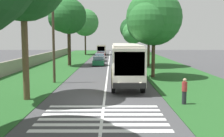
# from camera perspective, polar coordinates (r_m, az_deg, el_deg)

# --- Properties ---
(ground) EXTENTS (160.00, 160.00, 0.00)m
(ground) POSITION_cam_1_polar(r_m,az_deg,el_deg) (18.55, -1.67, -6.89)
(ground) COLOR #424244
(grass_verge_left) EXTENTS (120.00, 8.00, 0.04)m
(grass_verge_left) POSITION_cam_1_polar(r_m,az_deg,el_deg) (34.43, -14.72, -0.85)
(grass_verge_left) COLOR #235623
(grass_verge_left) RESTS_ON ground
(grass_verge_right) EXTENTS (120.00, 8.00, 0.04)m
(grass_verge_right) POSITION_cam_1_polar(r_m,az_deg,el_deg) (34.18, 12.94, -0.86)
(grass_verge_right) COLOR #235623
(grass_verge_right) RESTS_ON ground
(centre_line) EXTENTS (110.00, 0.16, 0.01)m
(centre_line) POSITION_cam_1_polar(r_m,az_deg,el_deg) (33.32, -0.94, -0.91)
(centre_line) COLOR silver
(centre_line) RESTS_ON ground
(coach_bus) EXTENTS (11.16, 2.62, 3.73)m
(coach_bus) POSITION_cam_1_polar(r_m,az_deg,el_deg) (24.81, 2.91, 1.52)
(coach_bus) COLOR silver
(coach_bus) RESTS_ON ground
(zebra_crossing) EXTENTS (4.95, 6.80, 0.01)m
(zebra_crossing) POSITION_cam_1_polar(r_m,az_deg,el_deg) (14.91, -2.09, -10.23)
(zebra_crossing) COLOR silver
(zebra_crossing) RESTS_ON ground
(trailing_car_0) EXTENTS (4.30, 1.78, 1.43)m
(trailing_car_0) POSITION_cam_1_polar(r_m,az_deg,el_deg) (42.35, -2.85, 1.57)
(trailing_car_0) COLOR #145933
(trailing_car_0) RESTS_ON ground
(trailing_car_1) EXTENTS (4.30, 1.78, 1.43)m
(trailing_car_1) POSITION_cam_1_polar(r_m,az_deg,el_deg) (50.17, -2.60, 2.34)
(trailing_car_1) COLOR silver
(trailing_car_1) RESTS_ON ground
(trailing_car_2) EXTENTS (4.30, 1.78, 1.43)m
(trailing_car_2) POSITION_cam_1_polar(r_m,az_deg,el_deg) (58.93, -2.39, 2.95)
(trailing_car_2) COLOR #B21E1E
(trailing_car_2) RESTS_ON ground
(trailing_minibus_0) EXTENTS (6.00, 2.14, 2.53)m
(trailing_minibus_0) POSITION_cam_1_polar(r_m,az_deg,el_deg) (68.20, -2.25, 4.17)
(trailing_minibus_0) COLOR #BFB299
(trailing_minibus_0) RESTS_ON ground
(roadside_tree_left_0) EXTENTS (6.84, 5.56, 10.33)m
(roadside_tree_left_0) POSITION_cam_1_polar(r_m,az_deg,el_deg) (42.38, -9.46, 10.67)
(roadside_tree_left_0) COLOR #3D2D1E
(roadside_tree_left_0) RESTS_ON grass_verge_left
(roadside_tree_left_1) EXTENTS (7.83, 6.95, 11.72)m
(roadside_tree_left_1) POSITION_cam_1_polar(r_m,az_deg,el_deg) (70.10, -5.86, 9.59)
(roadside_tree_left_1) COLOR #3D2D1E
(roadside_tree_left_1) RESTS_ON grass_verge_left
(roadside_tree_right_0) EXTENTS (7.01, 5.84, 8.60)m
(roadside_tree_right_0) POSITION_cam_1_polar(r_m,az_deg,el_deg) (72.28, 4.46, 7.46)
(roadside_tree_right_0) COLOR #3D2D1E
(roadside_tree_right_0) RESTS_ON grass_verge_right
(roadside_tree_right_1) EXTENTS (7.05, 5.99, 9.43)m
(roadside_tree_right_1) POSITION_cam_1_polar(r_m,az_deg,el_deg) (29.44, 8.59, 10.37)
(roadside_tree_right_1) COLOR #4C3826
(roadside_tree_right_1) RESTS_ON grass_verge_right
(roadside_tree_right_2) EXTENTS (8.41, 6.68, 9.94)m
(roadside_tree_right_2) POSITION_cam_1_polar(r_m,az_deg,el_deg) (41.07, 7.57, 9.45)
(roadside_tree_right_2) COLOR #3D2D1E
(roadside_tree_right_2) RESTS_ON grass_verge_right
(roadside_tree_right_3) EXTENTS (8.27, 6.73, 10.49)m
(roadside_tree_right_3) POSITION_cam_1_polar(r_m,az_deg,el_deg) (82.40, 3.96, 8.32)
(roadside_tree_right_3) COLOR brown
(roadside_tree_right_3) RESTS_ON grass_verge_right
(utility_pole) EXTENTS (0.24, 1.40, 8.69)m
(utility_pole) POSITION_cam_1_polar(r_m,az_deg,el_deg) (26.04, -12.37, 6.86)
(utility_pole) COLOR #473828
(utility_pole) RESTS_ON grass_verge_left
(roadside_wall) EXTENTS (70.00, 0.40, 1.59)m
(roadside_wall) POSITION_cam_1_polar(r_m,az_deg,el_deg) (40.07, -17.65, 1.23)
(roadside_wall) COLOR gray
(roadside_wall) RESTS_ON grass_verge_left
(pedestrian) EXTENTS (0.34, 0.34, 1.69)m
(pedestrian) POSITION_cam_1_polar(r_m,az_deg,el_deg) (17.92, 15.15, -4.62)
(pedestrian) COLOR #26262D
(pedestrian) RESTS_ON grass_verge_right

